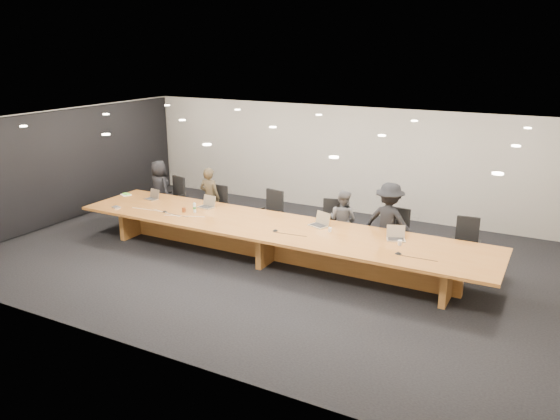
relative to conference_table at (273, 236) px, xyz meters
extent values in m
plane|color=black|center=(0.00, 0.00, -0.52)|extent=(12.00, 12.00, 0.00)
cube|color=beige|center=(0.00, 4.00, 0.88)|extent=(12.00, 0.02, 2.80)
cube|color=black|center=(-5.94, 0.00, 0.85)|extent=(0.08, 7.84, 2.74)
cube|color=#9A5921|center=(0.00, 0.00, 0.20)|extent=(9.00, 1.80, 0.06)
cube|color=brown|center=(0.00, 0.00, -0.18)|extent=(7.65, 0.15, 0.69)
cube|color=brown|center=(-3.60, 0.00, -0.18)|extent=(0.12, 1.26, 0.69)
cube|color=brown|center=(0.00, 0.00, -0.18)|extent=(0.12, 1.26, 0.69)
cube|color=brown|center=(3.60, 0.00, -0.18)|extent=(0.12, 1.26, 0.69)
imported|color=black|center=(-4.04, 1.27, 0.22)|extent=(0.83, 0.67, 1.48)
imported|color=#2F281A|center=(-2.39, 1.15, 0.23)|extent=(0.55, 0.37, 1.49)
imported|color=#4C4C4E|center=(1.05, 1.23, 0.15)|extent=(0.75, 0.64, 1.34)
imported|color=black|center=(2.09, 1.12, 0.30)|extent=(1.11, 0.70, 1.65)
cylinder|color=silver|center=(-1.97, -0.01, 0.33)|extent=(0.07, 0.07, 0.21)
cylinder|color=brown|center=(-2.20, -0.11, 0.28)|extent=(0.10, 0.10, 0.11)
cone|color=silver|center=(1.19, 0.17, 0.27)|extent=(0.08, 0.08, 0.09)
cone|color=silver|center=(2.63, 0.08, 0.28)|extent=(0.08, 0.08, 0.10)
cube|color=silver|center=(-4.35, 0.37, 0.24)|extent=(0.31, 0.28, 0.01)
cube|color=#5ECE37|center=(-4.34, 0.37, 0.26)|extent=(0.20, 0.13, 0.03)
cube|color=#AEAEB3|center=(-3.77, -0.57, 0.24)|extent=(0.21, 0.18, 0.03)
cone|color=black|center=(-2.58, -0.31, 0.24)|extent=(0.13, 0.13, 0.03)
cone|color=black|center=(0.21, -0.29, 0.24)|extent=(0.15, 0.15, 0.03)
cone|color=black|center=(2.73, -0.35, 0.25)|extent=(0.16, 0.16, 0.03)
camera|label=1|loc=(5.11, -9.32, 3.78)|focal=35.00mm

